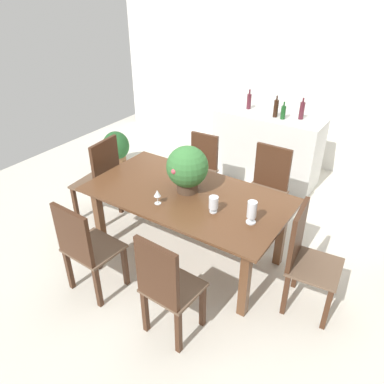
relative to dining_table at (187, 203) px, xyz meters
name	(u,v)px	position (x,y,z in m)	size (l,w,h in m)	color
ground_plane	(202,239)	(0.00, 0.30, -0.66)	(7.04, 7.04, 0.00)	silver
back_wall	(297,78)	(0.00, 2.90, 0.64)	(6.40, 0.10, 2.60)	white
dining_table	(187,203)	(0.00, 0.00, 0.00)	(2.02, 1.09, 0.77)	brown
chair_foot_end	(305,255)	(1.24, -0.01, -0.10)	(0.47, 0.49, 1.02)	#422616
chair_near_left	(84,246)	(-0.46, -0.97, -0.11)	(0.49, 0.44, 0.98)	#422616
chair_near_right	(166,286)	(0.45, -0.97, -0.10)	(0.45, 0.43, 1.02)	#422616
chair_far_left	(200,168)	(-0.46, 0.96, -0.14)	(0.43, 0.48, 0.93)	#422616
chair_far_right	(267,185)	(0.45, 0.97, -0.11)	(0.46, 0.45, 0.99)	#422616
chair_head_end	(101,177)	(-1.23, 0.01, -0.08)	(0.48, 0.51, 1.06)	#422616
flower_centerpiece	(187,168)	(-0.03, 0.05, 0.36)	(0.41, 0.43, 0.48)	#4C3828
crystal_vase_left	(252,211)	(0.74, -0.10, 0.23)	(0.09, 0.09, 0.21)	silver
crystal_vase_center_near	(214,203)	(0.38, -0.14, 0.20)	(0.09, 0.09, 0.16)	silver
wine_glass	(157,194)	(-0.13, -0.30, 0.21)	(0.07, 0.07, 0.15)	silver
kitchen_counter	(266,147)	(-0.05, 2.09, -0.18)	(1.50, 0.54, 0.97)	silver
wine_bottle_clear	(302,110)	(0.36, 2.16, 0.42)	(0.07, 0.07, 0.28)	#511E28
wine_bottle_green	(283,112)	(0.16, 2.03, 0.40)	(0.06, 0.06, 0.23)	#194C1E
wine_bottle_tall	(276,108)	(0.04, 2.05, 0.42)	(0.06, 0.06, 0.29)	black
wine_bottle_dark	(249,101)	(-0.40, 2.16, 0.42)	(0.06, 0.06, 0.27)	#511E28
potted_plant_floor	(116,148)	(-2.12, 1.17, -0.36)	(0.41, 0.41, 0.57)	brown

